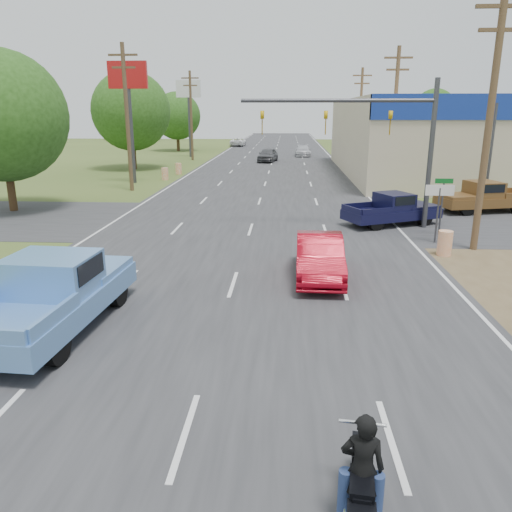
# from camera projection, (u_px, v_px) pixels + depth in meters

# --- Properties ---
(ground) EXTENTS (200.00, 200.00, 0.00)m
(ground) POSITION_uv_depth(u_px,v_px,m) (185.00, 435.00, 8.80)
(ground) COLOR #3D5120
(ground) RESTS_ON ground
(main_road) EXTENTS (15.00, 180.00, 0.02)m
(main_road) POSITION_uv_depth(u_px,v_px,m) (269.00, 172.00, 47.15)
(main_road) COLOR #2D2D30
(main_road) RESTS_ON ground
(cross_road) EXTENTS (120.00, 10.00, 0.02)m
(cross_road) POSITION_uv_depth(u_px,v_px,m) (253.00, 221.00, 26.05)
(cross_road) COLOR #2D2D30
(cross_road) RESTS_ON ground
(utility_pole_1) EXTENTS (2.00, 0.28, 10.00)m
(utility_pole_1) POSITION_uv_depth(u_px,v_px,m) (490.00, 117.00, 19.22)
(utility_pole_1) COLOR #4C3823
(utility_pole_1) RESTS_ON ground
(utility_pole_2) EXTENTS (2.00, 0.28, 10.00)m
(utility_pole_2) POSITION_uv_depth(u_px,v_px,m) (394.00, 114.00, 36.48)
(utility_pole_2) COLOR #4C3823
(utility_pole_2) RESTS_ON ground
(utility_pole_3) EXTENTS (2.00, 0.28, 10.00)m
(utility_pole_3) POSITION_uv_depth(u_px,v_px,m) (360.00, 114.00, 53.73)
(utility_pole_3) COLOR #4C3823
(utility_pole_3) RESTS_ON ground
(utility_pole_5) EXTENTS (2.00, 0.28, 10.00)m
(utility_pole_5) POSITION_uv_depth(u_px,v_px,m) (127.00, 115.00, 34.73)
(utility_pole_5) COLOR #4C3823
(utility_pole_5) RESTS_ON ground
(utility_pole_6) EXTENTS (2.00, 0.28, 10.00)m
(utility_pole_6) POSITION_uv_depth(u_px,v_px,m) (191.00, 113.00, 57.74)
(utility_pole_6) COLOR #4C3823
(utility_pole_6) RESTS_ON ground
(tree_0) EXTENTS (7.14, 7.14, 8.84)m
(tree_0) POSITION_uv_depth(u_px,v_px,m) (1.00, 116.00, 27.34)
(tree_0) COLOR #422D19
(tree_0) RESTS_ON ground
(tree_1) EXTENTS (7.56, 7.56, 9.36)m
(tree_1) POSITION_uv_depth(u_px,v_px,m) (131.00, 111.00, 48.32)
(tree_1) COLOR #422D19
(tree_1) RESTS_ON ground
(tree_2) EXTENTS (6.72, 6.72, 8.32)m
(tree_2) POSITION_uv_depth(u_px,v_px,m) (177.00, 116.00, 71.54)
(tree_2) COLOR #422D19
(tree_2) RESTS_ON ground
(tree_5) EXTENTS (7.98, 7.98, 9.88)m
(tree_5) POSITION_uv_depth(u_px,v_px,m) (434.00, 110.00, 96.46)
(tree_5) COLOR #422D19
(tree_5) RESTS_ON ground
(tree_6) EXTENTS (8.82, 8.82, 10.92)m
(tree_6) POSITION_uv_depth(u_px,v_px,m) (130.00, 107.00, 99.85)
(tree_6) COLOR #422D19
(tree_6) RESTS_ON ground
(barrel_0) EXTENTS (0.56, 0.56, 1.00)m
(barrel_0) POSITION_uv_depth(u_px,v_px,m) (445.00, 243.00, 19.69)
(barrel_0) COLOR orange
(barrel_0) RESTS_ON ground
(barrel_1) EXTENTS (0.56, 0.56, 1.00)m
(barrel_1) POSITION_uv_depth(u_px,v_px,m) (406.00, 205.00, 27.81)
(barrel_1) COLOR orange
(barrel_1) RESTS_ON ground
(barrel_2) EXTENTS (0.56, 0.56, 1.00)m
(barrel_2) POSITION_uv_depth(u_px,v_px,m) (165.00, 174.00, 41.76)
(barrel_2) COLOR orange
(barrel_2) RESTS_ON ground
(barrel_3) EXTENTS (0.56, 0.56, 1.00)m
(barrel_3) POSITION_uv_depth(u_px,v_px,m) (179.00, 169.00, 45.58)
(barrel_3) COLOR orange
(barrel_3) RESTS_ON ground
(pole_sign_left_near) EXTENTS (3.00, 0.35, 9.20)m
(pole_sign_left_near) POSITION_uv_depth(u_px,v_px,m) (129.00, 89.00, 38.11)
(pole_sign_left_near) COLOR #3F3F44
(pole_sign_left_near) RESTS_ON ground
(pole_sign_left_far) EXTENTS (3.00, 0.35, 9.20)m
(pole_sign_left_far) POSITION_uv_depth(u_px,v_px,m) (189.00, 98.00, 61.12)
(pole_sign_left_far) COLOR #3F3F44
(pole_sign_left_far) RESTS_ON ground
(lane_sign) EXTENTS (1.20, 0.08, 2.52)m
(lane_sign) POSITION_uv_depth(u_px,v_px,m) (439.00, 200.00, 21.21)
(lane_sign) COLOR #3F3F44
(lane_sign) RESTS_ON ground
(street_name_sign) EXTENTS (0.80, 0.08, 2.61)m
(street_name_sign) POSITION_uv_depth(u_px,v_px,m) (442.00, 201.00, 22.69)
(street_name_sign) COLOR #3F3F44
(street_name_sign) RESTS_ON ground
(signal_mast) EXTENTS (9.12, 0.40, 7.00)m
(signal_mast) POSITION_uv_depth(u_px,v_px,m) (375.00, 127.00, 23.42)
(signal_mast) COLOR #3F3F44
(signal_mast) RESTS_ON ground
(red_convertible) EXTENTS (1.64, 4.48, 1.47)m
(red_convertible) POSITION_uv_depth(u_px,v_px,m) (319.00, 257.00, 16.95)
(red_convertible) COLOR maroon
(red_convertible) RESTS_ON ground
(motorcycle) EXTENTS (0.74, 2.25, 1.14)m
(motorcycle) POSITION_uv_depth(u_px,v_px,m) (361.00, 497.00, 6.71)
(motorcycle) COLOR black
(motorcycle) RESTS_ON ground
(rider) EXTENTS (0.64, 0.46, 1.63)m
(rider) POSITION_uv_depth(u_px,v_px,m) (362.00, 474.00, 6.68)
(rider) COLOR black
(rider) RESTS_ON ground
(blue_pickup) EXTENTS (2.64, 6.09, 1.98)m
(blue_pickup) POSITION_uv_depth(u_px,v_px,m) (55.00, 291.00, 12.96)
(blue_pickup) COLOR black
(blue_pickup) RESTS_ON ground
(navy_pickup) EXTENTS (5.18, 3.77, 1.61)m
(navy_pickup) POSITION_uv_depth(u_px,v_px,m) (394.00, 209.00, 25.01)
(navy_pickup) COLOR black
(navy_pickup) RESTS_ON ground
(brown_pickup) EXTENTS (5.58, 3.29, 1.74)m
(brown_pickup) POSITION_uv_depth(u_px,v_px,m) (482.00, 197.00, 28.23)
(brown_pickup) COLOR black
(brown_pickup) RESTS_ON ground
(distant_car_grey) EXTENTS (2.51, 4.81, 1.56)m
(distant_car_grey) POSITION_uv_depth(u_px,v_px,m) (268.00, 155.00, 56.70)
(distant_car_grey) COLOR #4E4E52
(distant_car_grey) RESTS_ON ground
(distant_car_silver) EXTENTS (1.94, 4.75, 1.38)m
(distant_car_silver) POSITION_uv_depth(u_px,v_px,m) (303.00, 151.00, 64.12)
(distant_car_silver) COLOR silver
(distant_car_silver) RESTS_ON ground
(distant_car_white) EXTENTS (2.46, 5.00, 1.36)m
(distant_car_white) POSITION_uv_depth(u_px,v_px,m) (238.00, 142.00, 82.91)
(distant_car_white) COLOR white
(distant_car_white) RESTS_ON ground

